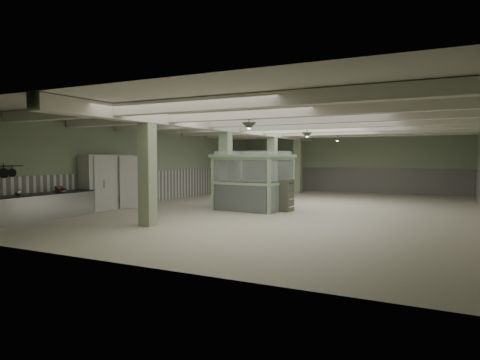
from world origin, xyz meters
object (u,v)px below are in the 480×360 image
at_px(prep_counter, 32,208).
at_px(walkin_cooler, 108,182).
at_px(filing_cabinet, 286,195).
at_px(guard_booth, 253,171).

height_order(prep_counter, walkin_cooler, walkin_cooler).
bearing_deg(prep_counter, filing_cabinet, 43.81).
bearing_deg(walkin_cooler, guard_booth, 28.71).
xyz_separation_m(prep_counter, guard_booth, (5.12, 6.40, 1.12)).
bearing_deg(walkin_cooler, filing_cabinet, 22.56).
height_order(guard_booth, filing_cabinet, guard_booth).
height_order(walkin_cooler, guard_booth, guard_booth).
bearing_deg(filing_cabinet, prep_counter, -132.63).
height_order(prep_counter, filing_cabinet, filing_cabinet).
distance_m(prep_counter, guard_booth, 8.27).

